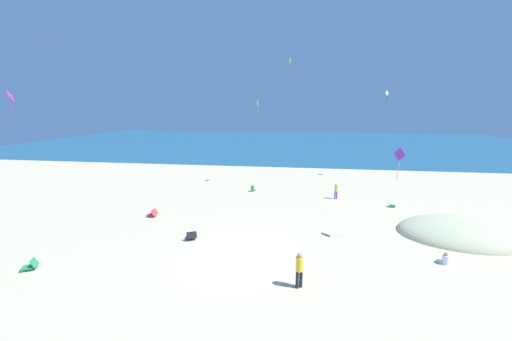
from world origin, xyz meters
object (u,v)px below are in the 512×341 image
cooler_box (392,205)px  person_2 (336,190)px  kite_green (258,103)px  kite_magenta (11,97)px  kite_white (387,94)px  person_1 (299,268)px  beach_chair_far_left (191,236)px  beach_chair_near_camera (31,265)px  kite_purple (400,155)px  person_0 (253,189)px  person_3 (445,259)px  beach_chair_mid_beach (153,213)px  kite_lime (290,61)px

cooler_box → person_2: 4.60m
kite_green → kite_magenta: 18.90m
person_2 → kite_white: kite_white is taller
person_2 → cooler_box: bearing=75.7°
person_1 → kite_green: kite_green is taller
beach_chair_far_left → beach_chair_near_camera: (-6.71, -4.31, -0.02)m
beach_chair_near_camera → kite_purple: (18.59, 5.49, 5.06)m
cooler_box → person_0: 12.25m
beach_chair_far_left → kite_magenta: 13.13m
person_0 → kite_magenta: size_ratio=0.55×
kite_white → kite_magenta: size_ratio=1.31×
kite_magenta → person_1: bearing=-11.2°
person_3 → person_0: bearing=-4.0°
beach_chair_mid_beach → person_3: size_ratio=1.20×
beach_chair_mid_beach → person_3: 18.56m
kite_lime → beach_chair_mid_beach: bearing=-112.4°
person_0 → person_1: bearing=-146.8°
beach_chair_mid_beach → person_1: bearing=156.0°
person_1 → kite_white: (9.24, 22.18, 8.44)m
person_1 → kite_lime: kite_lime is taller
beach_chair_far_left → person_0: 11.14m
person_1 → kite_green: bearing=162.9°
person_0 → person_3: bearing=-118.1°
beach_chair_far_left → person_1: size_ratio=0.49×
kite_magenta → person_2: bearing=27.3°
beach_chair_mid_beach → kite_white: 26.51m
beach_chair_mid_beach → person_2: 15.34m
kite_white → cooler_box: bearing=-99.3°
cooler_box → kite_green: size_ratio=0.42×
person_1 → kite_lime: bearing=152.2°
beach_chair_mid_beach → cooler_box: beach_chair_mid_beach is taller
beach_chair_mid_beach → cooler_box: 18.82m
beach_chair_far_left → kite_purple: (11.87, 1.18, 5.04)m
beach_chair_near_camera → beach_chair_far_left: bearing=-172.4°
beach_chair_far_left → person_0: (2.12, 10.94, 0.01)m
beach_chair_far_left → kite_purple: size_ratio=0.45×
cooler_box → kite_lime: 24.20m
kite_white → kite_green: bearing=-161.0°
beach_chair_mid_beach → cooler_box: size_ratio=1.59×
cooler_box → kite_magenta: (-24.21, -8.67, 8.35)m
person_1 → kite_white: size_ratio=1.01×
person_0 → kite_lime: bearing=5.9°
beach_chair_mid_beach → person_3: bearing=177.3°
beach_chair_mid_beach → beach_chair_far_left: bearing=152.2°
beach_chair_mid_beach → kite_green: kite_green is taller
beach_chair_far_left → kite_white: bearing=-68.5°
kite_white → kite_magenta: (-25.89, -18.88, -0.92)m
kite_green → kite_white: size_ratio=0.71×
cooler_box → person_3: (-0.12, -8.89, 0.10)m
beach_chair_mid_beach → kite_magenta: 10.92m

